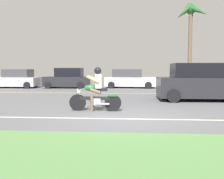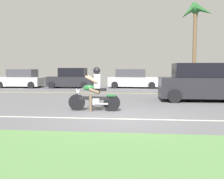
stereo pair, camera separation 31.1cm
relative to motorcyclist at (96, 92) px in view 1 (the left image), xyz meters
The scene contains 10 objects.
ground 2.14m from the motorcyclist, 57.51° to the left, with size 56.00×30.00×0.04m, color slate.
grass_median 5.55m from the motorcyclist, 78.64° to the right, with size 56.00×3.80×0.06m, color #5B8C4C.
lane_line_near 1.97m from the motorcyclist, 54.04° to the right, with size 50.40×0.12×0.01m, color silver.
lane_line_far 7.21m from the motorcyclist, 81.31° to the left, with size 50.40×0.12×0.01m, color yellow.
motorcyclist is the anchor object (origin of this frame).
suv_nearby 6.15m from the motorcyclist, 36.73° to the left, with size 4.55×2.29×1.86m.
parked_car_0 14.13m from the motorcyclist, 126.06° to the left, with size 3.73×2.03×1.55m.
parked_car_1 12.21m from the motorcyclist, 109.00° to the left, with size 3.73×1.91×1.67m.
parked_car_2 12.08m from the motorcyclist, 84.40° to the left, with size 4.23×1.97×1.56m.
palm_tree_0 17.24m from the motorcyclist, 65.59° to the left, with size 2.96×3.14×7.56m.
Camera 1 is at (0.25, -8.23, 1.58)m, focal length 41.17 mm.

